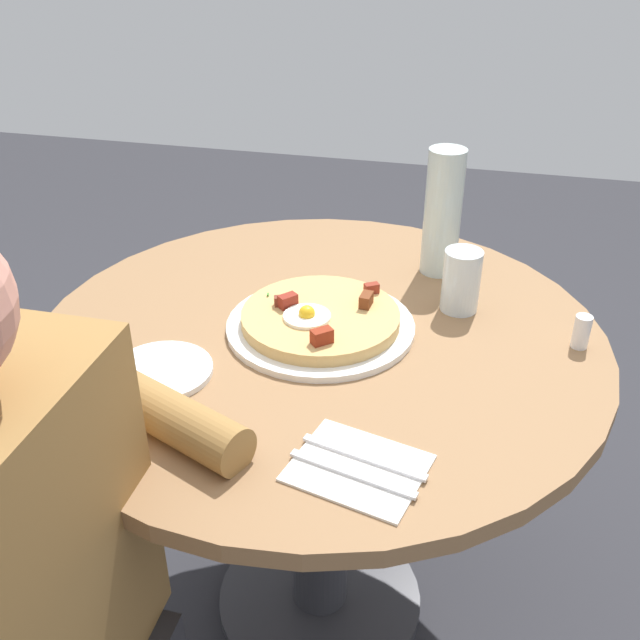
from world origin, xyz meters
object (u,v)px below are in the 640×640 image
Objects in this scene: pizza_plate at (320,326)px; bread_plate at (162,371)px; dining_table at (320,407)px; breakfast_pizza at (320,317)px; water_bottle at (443,213)px; water_glass at (461,281)px; knife at (364,457)px; salt_shaker at (582,332)px; fork at (352,474)px.

pizza_plate reaches higher than bread_plate.
dining_table is 0.19m from breakfast_pizza.
water_bottle is (-0.46, 0.39, 0.12)m from bread_plate.
water_bottle reaches higher than bread_plate.
pizza_plate is 1.31× the size of water_bottle.
water_bottle reaches higher than water_glass.
knife is at bearing 23.42° from breakfast_pizza.
breakfast_pizza is (0.00, -0.00, 0.02)m from pizza_plate.
water_glass reaches higher than salt_shaker.
pizza_plate is at bearing -177.03° from dining_table.
pizza_plate is 0.29m from bread_plate.
water_bottle reaches higher than fork.
water_glass is at bearing 125.81° from bread_plate.
pizza_plate is 1.19× the size of breakfast_pizza.
bread_plate is at bearing -49.21° from dining_table.
knife is at bearing 23.32° from pizza_plate.
breakfast_pizza is 0.34m from water_bottle.
fork is at bearing -37.58° from salt_shaker.
salt_shaker reaches higher than pizza_plate.
dining_table is at bearing 5.96° from breakfast_pizza.
breakfast_pizza is at bearing 123.97° from fork.
dining_table is at bearing -32.10° from water_bottle.
pizza_plate is at bearing 127.23° from knife.
breakfast_pizza is at bearing -174.04° from dining_table.
knife is 3.09× the size of salt_shaker.
water_bottle is at bearing 147.30° from breakfast_pizza.
breakfast_pizza is (-0.01, -0.00, 0.19)m from dining_table.
bread_plate is 0.90× the size of fork.
knife is 0.46m from water_glass.
knife is 0.47m from salt_shaker.
breakfast_pizza reaches higher than fork.
salt_shaker is (0.23, 0.26, -0.10)m from water_bottle.
water_glass reaches higher than fork.
dining_table is 6.08× the size of bread_plate.
salt_shaker is at bearing 110.18° from bread_plate.
knife is at bearing -39.34° from salt_shaker.
breakfast_pizza is 0.34m from knife.
bread_plate is 0.65× the size of water_bottle.
bread_plate is 2.79× the size of salt_shaker.
bread_plate is at bearing 174.07° from knife.
breakfast_pizza reaches higher than knife.
dining_table is 16.94× the size of salt_shaker.
knife is at bearing 23.70° from dining_table.
bread_plate reaches higher than dining_table.
dining_table is 0.41m from fork.
water_bottle reaches higher than salt_shaker.
pizza_plate reaches higher than dining_table.
bread_plate reaches higher than fork.
pizza_plate is 0.35m from water_bottle.
knife is 1.56× the size of water_glass.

